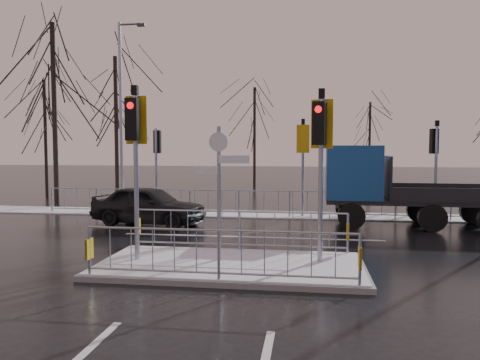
# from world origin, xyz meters

# --- Properties ---
(ground) EXTENTS (120.00, 120.00, 0.00)m
(ground) POSITION_xyz_m (0.00, 0.00, 0.00)
(ground) COLOR black
(ground) RESTS_ON ground
(snow_verge) EXTENTS (30.00, 2.00, 0.04)m
(snow_verge) POSITION_xyz_m (0.00, 8.60, 0.02)
(snow_verge) COLOR white
(snow_verge) RESTS_ON ground
(lane_markings) EXTENTS (8.00, 11.38, 0.01)m
(lane_markings) POSITION_xyz_m (0.00, -0.33, 0.00)
(lane_markings) COLOR silver
(lane_markings) RESTS_ON ground
(traffic_island) EXTENTS (6.00, 3.04, 4.15)m
(traffic_island) POSITION_xyz_m (-0.01, 0.01, 0.39)
(traffic_island) COLOR slate
(traffic_island) RESTS_ON ground
(far_kerb_fixtures) EXTENTS (18.00, 0.65, 3.83)m
(far_kerb_fixtures) POSITION_xyz_m (0.29, 8.09, 1.02)
(far_kerb_fixtures) COLOR gray
(far_kerb_fixtures) RESTS_ON ground
(car_far_lane) EXTENTS (4.34, 2.35, 1.40)m
(car_far_lane) POSITION_xyz_m (-3.90, 5.62, 0.70)
(car_far_lane) COLOR black
(car_far_lane) RESTS_ON ground
(flatbed_truck) EXTENTS (6.11, 2.32, 2.81)m
(flatbed_truck) POSITION_xyz_m (4.14, 6.58, 1.50)
(flatbed_truck) COLOR black
(flatbed_truck) RESTS_ON ground
(tree_near_a) EXTENTS (4.75, 4.75, 8.97)m
(tree_near_a) POSITION_xyz_m (-10.50, 11.00, 6.11)
(tree_near_a) COLOR black
(tree_near_a) RESTS_ON ground
(tree_near_b) EXTENTS (4.00, 4.00, 7.55)m
(tree_near_b) POSITION_xyz_m (-8.00, 12.50, 5.15)
(tree_near_b) COLOR black
(tree_near_b) RESTS_ON ground
(tree_near_c) EXTENTS (3.50, 3.50, 6.61)m
(tree_near_c) POSITION_xyz_m (-12.50, 13.50, 4.50)
(tree_near_c) COLOR black
(tree_near_c) RESTS_ON ground
(tree_far_a) EXTENTS (3.75, 3.75, 7.08)m
(tree_far_a) POSITION_xyz_m (-2.00, 22.00, 4.82)
(tree_far_a) COLOR black
(tree_far_a) RESTS_ON ground
(tree_far_b) EXTENTS (3.25, 3.25, 6.14)m
(tree_far_b) POSITION_xyz_m (6.00, 24.00, 4.18)
(tree_far_b) COLOR black
(tree_far_b) RESTS_ON ground
(street_lamp_left) EXTENTS (1.25, 0.18, 8.20)m
(street_lamp_left) POSITION_xyz_m (-6.43, 9.50, 4.49)
(street_lamp_left) COLOR gray
(street_lamp_left) RESTS_ON ground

